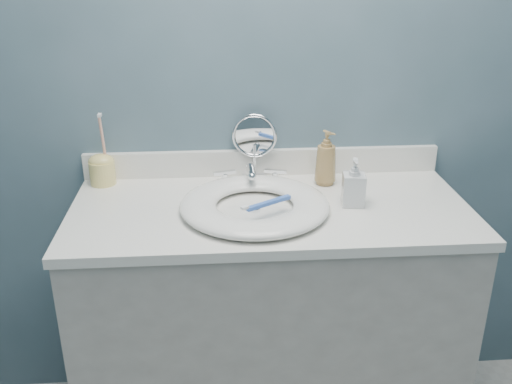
{
  "coord_description": "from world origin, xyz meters",
  "views": [
    {
      "loc": [
        -0.16,
        -0.61,
        1.61
      ],
      "look_at": [
        -0.05,
        0.94,
        0.94
      ],
      "focal_mm": 40.0,
      "sensor_mm": 36.0,
      "label": 1
    }
  ],
  "objects": [
    {
      "name": "toothbrush_lying",
      "position": [
        -0.02,
        0.89,
        0.92
      ],
      "size": [
        0.15,
        0.1,
        0.02
      ],
      "rotation": [
        0.0,
        0.0,
        0.56
      ],
      "color": "blue",
      "rests_on": "basin"
    },
    {
      "name": "soap_bottle_amber",
      "position": [
        0.2,
        1.14,
        0.97
      ],
      "size": [
        0.1,
        0.1,
        0.18
      ],
      "primitive_type": "imported",
      "rotation": [
        0.0,
        0.0,
        0.58
      ],
      "color": "#A17E48",
      "rests_on": "countertop"
    },
    {
      "name": "faucet",
      "position": [
        -0.05,
        1.14,
        0.91
      ],
      "size": [
        0.25,
        0.13,
        0.07
      ],
      "color": "silver",
      "rests_on": "countertop"
    },
    {
      "name": "back_wall",
      "position": [
        0.0,
        1.25,
        1.2
      ],
      "size": [
        2.2,
        0.02,
        2.4
      ],
      "primitive_type": "cube",
      "color": "#455C67",
      "rests_on": "ground"
    },
    {
      "name": "drain",
      "position": [
        -0.05,
        0.94,
        0.88
      ],
      "size": [
        0.04,
        0.04,
        0.01
      ],
      "primitive_type": "cylinder",
      "color": "silver",
      "rests_on": "countertop"
    },
    {
      "name": "toothbrush_holder",
      "position": [
        -0.54,
        1.19,
        0.94
      ],
      "size": [
        0.08,
        0.08,
        0.24
      ],
      "rotation": [
        0.0,
        0.0,
        -0.24
      ],
      "color": "#EED777",
      "rests_on": "countertop"
    },
    {
      "name": "basin",
      "position": [
        -0.05,
        0.94,
        0.9
      ],
      "size": [
        0.45,
        0.45,
        0.04
      ],
      "primitive_type": null,
      "color": "white",
      "rests_on": "countertop"
    },
    {
      "name": "makeup_mirror",
      "position": [
        -0.03,
        1.21,
        1.0
      ],
      "size": [
        0.15,
        0.09,
        0.23
      ],
      "rotation": [
        0.0,
        0.0,
        -0.13
      ],
      "color": "silver",
      "rests_on": "countertop"
    },
    {
      "name": "vanity_cabinet",
      "position": [
        0.0,
        0.97,
        0.42
      ],
      "size": [
        1.2,
        0.55,
        0.85
      ],
      "primitive_type": "cube",
      "color": "beige",
      "rests_on": "ground"
    },
    {
      "name": "soap_bottle_clear",
      "position": [
        0.25,
        0.97,
        0.95
      ],
      "size": [
        0.07,
        0.08,
        0.15
      ],
      "primitive_type": "imported",
      "rotation": [
        0.0,
        0.0,
        -0.13
      ],
      "color": "silver",
      "rests_on": "countertop"
    },
    {
      "name": "backsplash",
      "position": [
        0.0,
        1.24,
        0.93
      ],
      "size": [
        1.22,
        0.02,
        0.09
      ],
      "primitive_type": "cube",
      "color": "white",
      "rests_on": "countertop"
    },
    {
      "name": "countertop",
      "position": [
        0.0,
        0.97,
        0.86
      ],
      "size": [
        1.22,
        0.57,
        0.03
      ],
      "primitive_type": "cube",
      "color": "white",
      "rests_on": "vanity_cabinet"
    }
  ]
}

